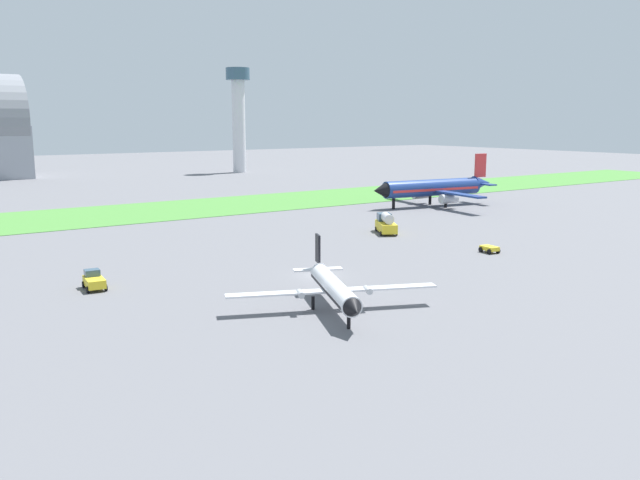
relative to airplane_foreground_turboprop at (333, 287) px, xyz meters
The scene contains 8 objects.
ground_plane 14.18m from the airplane_foreground_turboprop, 60.78° to the left, with size 600.00×600.00×0.00m, color slate.
grass_taxiway_strip 76.17m from the airplane_foreground_turboprop, 84.85° to the left, with size 360.00×28.00×0.08m, color #478438.
airplane_foreground_turboprop is the anchor object (origin of this frame).
airplane_parked_jet_far 79.72m from the airplane_foreground_turboprop, 39.04° to the left, with size 29.53×30.00×10.62m.
fuel_truck_near_gate 44.14m from the airplane_foreground_turboprop, 43.35° to the left, with size 5.27×6.84×3.29m.
baggage_cart_midfield 34.90m from the airplane_foreground_turboprop, 17.11° to the left, with size 2.00×2.56×0.90m.
pushback_tug_by_runway 26.34m from the airplane_foreground_turboprop, 128.00° to the left, with size 2.36×3.76×1.95m.
control_tower 171.35m from the airplane_foreground_turboprop, 65.12° to the left, with size 8.00×8.00×34.96m.
Camera 1 is at (-41.96, -60.95, 17.53)m, focal length 37.18 mm.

